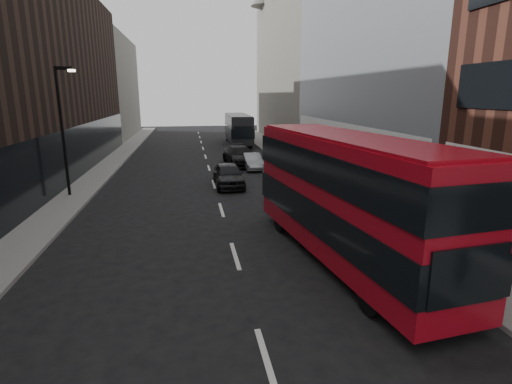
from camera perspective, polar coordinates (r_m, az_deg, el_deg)
name	(u,v)px	position (r m, az deg, el deg)	size (l,w,h in m)	color
sidewalk_right	(303,166)	(32.25, 6.79, 3.64)	(3.00, 80.00, 0.15)	slate
sidewalk_left	(101,173)	(31.64, -21.29, 2.59)	(2.00, 80.00, 0.15)	slate
building_modern_block	(382,29)	(29.76, 17.61, 21.29)	(5.03, 22.00, 20.00)	#95999E
building_victorian	(293,61)	(51.25, 5.26, 18.16)	(6.50, 24.00, 21.00)	slate
building_left_mid	(60,78)	(36.86, -26.20, 14.45)	(5.00, 24.00, 14.00)	black
building_left_far	(111,88)	(58.32, -20.05, 13.77)	(5.00, 20.00, 13.00)	slate
street_lamp	(63,123)	(24.44, -25.85, 8.86)	(1.06, 0.22, 7.00)	black
red_bus	(346,193)	(13.91, 12.78, -0.13)	(3.88, 11.09, 4.40)	#9D0916
grey_bus	(238,128)	(47.29, -2.57, 9.08)	(2.77, 10.64, 3.42)	black
car_a	(228,175)	(25.35, -3.96, 2.47)	(1.76, 4.37, 1.49)	black
car_b	(252,161)	(31.28, -0.59, 4.43)	(1.30, 3.74, 1.23)	gray
car_c	(240,156)	(33.09, -2.33, 5.20)	(2.16, 5.31, 1.54)	black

